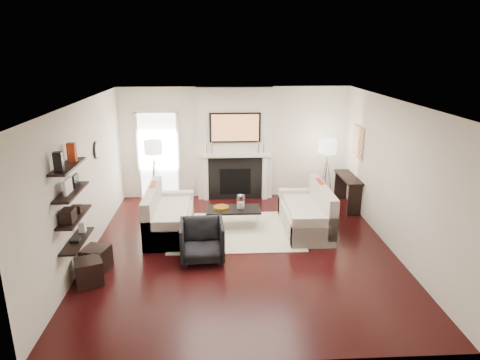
{
  "coord_description": "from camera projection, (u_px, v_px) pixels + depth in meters",
  "views": [
    {
      "loc": [
        -0.42,
        -7.18,
        3.56
      ],
      "look_at": [
        0.0,
        0.6,
        1.15
      ],
      "focal_mm": 32.0,
      "sensor_mm": 36.0,
      "label": 1
    }
  ],
  "objects": [
    {
      "name": "decor_magfile_a",
      "position": [
        59.0,
        162.0,
        5.9
      ],
      "size": [
        0.12,
        0.1,
        0.28
      ],
      "primitive_type": "cube",
      "color": "black",
      "rests_on": "shelf_top"
    },
    {
      "name": "lamp_right_leg_b",
      "position": [
        322.0,
        181.0,
        9.92
      ],
      "size": [
        0.14,
        0.22,
        1.23
      ],
      "primitive_type": "cylinder",
      "rotation": [
        0.18,
        0.0,
        0.52
      ],
      "color": "silver",
      "rests_on": "floor"
    },
    {
      "name": "shelf_bottom",
      "position": [
        77.0,
        241.0,
        6.63
      ],
      "size": [
        0.25,
        1.0,
        0.03
      ],
      "primitive_type": "cube",
      "color": "black",
      "rests_on": "wall_left"
    },
    {
      "name": "door_trim_top",
      "position": [
        156.0,
        112.0,
        10.02
      ],
      "size": [
        1.02,
        0.06,
        0.06
      ],
      "primitive_type": "cube",
      "color": "white",
      "rests_on": "wall_back"
    },
    {
      "name": "shelf_upper",
      "position": [
        71.0,
        192.0,
        6.39
      ],
      "size": [
        0.25,
        1.0,
        0.04
      ],
      "primitive_type": "cube",
      "color": "black",
      "rests_on": "wall_left"
    },
    {
      "name": "tv_screen",
      "position": [
        235.0,
        128.0,
        9.96
      ],
      "size": [
        1.1,
        0.0,
        0.62
      ],
      "primitive_type": "cube",
      "color": "#BF723F",
      "rests_on": "tv_body"
    },
    {
      "name": "coffee_table",
      "position": [
        233.0,
        209.0,
        8.74
      ],
      "size": [
        1.1,
        0.55,
        0.04
      ],
      "primitive_type": "cube",
      "color": "black",
      "rests_on": "floor"
    },
    {
      "name": "hurricane_candle",
      "position": [
        241.0,
        205.0,
        8.72
      ],
      "size": [
        0.09,
        0.09,
        0.14
      ],
      "primitive_type": "cylinder",
      "color": "white",
      "rests_on": "coffee_table"
    },
    {
      "name": "candlestick_l_tall",
      "position": [
        212.0,
        148.0,
        10.09
      ],
      "size": [
        0.04,
        0.04,
        0.3
      ],
      "primitive_type": "cylinder",
      "color": "silver",
      "rests_on": "mantel_shelf"
    },
    {
      "name": "pillow_right_charcoal",
      "position": [
        326.0,
        201.0,
        8.3
      ],
      "size": [
        0.1,
        0.4,
        0.4
      ],
      "primitive_type": "cube",
      "color": "black",
      "rests_on": "loveseat_right_cushion"
    },
    {
      "name": "armchair",
      "position": [
        202.0,
        239.0,
        7.43
      ],
      "size": [
        0.78,
        0.74,
        0.77
      ],
      "primitive_type": "imported",
      "rotation": [
        0.0,
        0.0,
        0.05
      ],
      "color": "black",
      "rests_on": "floor"
    },
    {
      "name": "decor_box_tall",
      "position": [
        82.0,
        227.0,
        6.89
      ],
      "size": [
        0.1,
        0.1,
        0.18
      ],
      "primitive_type": "cube",
      "color": "white",
      "rests_on": "shelf_bottom"
    },
    {
      "name": "lamp_left_leg_b",
      "position": [
        153.0,
        182.0,
        9.83
      ],
      "size": [
        0.14,
        0.22,
        1.23
      ],
      "primitive_type": "cylinder",
      "rotation": [
        0.18,
        0.0,
        0.52
      ],
      "color": "silver",
      "rests_on": "floor"
    },
    {
      "name": "decor_wine_rack",
      "position": [
        68.0,
        216.0,
        6.25
      ],
      "size": [
        0.18,
        0.25,
        0.2
      ],
      "primitive_type": "cube",
      "color": "black",
      "rests_on": "shelf_lower"
    },
    {
      "name": "loveseat_left_back",
      "position": [
        153.0,
        208.0,
        8.45
      ],
      "size": [
        0.18,
        1.8,
        0.8
      ],
      "primitive_type": "cube",
      "color": "beige",
      "rests_on": "floor"
    },
    {
      "name": "coffee_leg_sw",
      "position": [
        209.0,
        216.0,
        8.99
      ],
      "size": [
        0.02,
        0.02,
        0.38
      ],
      "primitive_type": "cylinder",
      "color": "silver",
      "rests_on": "floor"
    },
    {
      "name": "candlestick_r_short",
      "position": [
        264.0,
        148.0,
        10.16
      ],
      "size": [
        0.04,
        0.04,
        0.24
      ],
      "primitive_type": "cylinder",
      "color": "silver",
      "rests_on": "mantel_shelf"
    },
    {
      "name": "shelf_lower",
      "position": [
        74.0,
        217.0,
        6.51
      ],
      "size": [
        0.25,
        1.0,
        0.04
      ],
      "primitive_type": "cube",
      "color": "black",
      "rests_on": "wall_left"
    },
    {
      "name": "lamp_left_leg_c",
      "position": [
        152.0,
        185.0,
        9.65
      ],
      "size": [
        0.14,
        0.22,
        1.23
      ],
      "primitive_type": "cylinder",
      "rotation": [
        0.18,
        0.0,
        2.62
      ],
      "color": "silver",
      "rests_on": "floor"
    },
    {
      "name": "console_top",
      "position": [
        348.0,
        177.0,
        9.79
      ],
      "size": [
        0.35,
        1.2,
        0.04
      ],
      "primitive_type": "cube",
      "color": "black",
      "rests_on": "floor"
    },
    {
      "name": "mantel_shelf",
      "position": [
        235.0,
        155.0,
        10.16
      ],
      "size": [
        1.7,
        0.18,
        0.07
      ],
      "primitive_type": "cube",
      "color": "white",
      "rests_on": "chimney_breast"
    },
    {
      "name": "loveseat_left_arm_s",
      "position": [
        174.0,
        204.0,
        9.31
      ],
      "size": [
        0.85,
        0.18,
        0.6
      ],
      "primitive_type": "cube",
      "color": "beige",
      "rests_on": "floor"
    },
    {
      "name": "coffee_leg_nw",
      "position": [
        209.0,
        224.0,
        8.57
      ],
      "size": [
        0.02,
        0.02,
        0.38
      ],
      "primitive_type": "cylinder",
      "color": "silver",
      "rests_on": "floor"
    },
    {
      "name": "tv_body",
      "position": [
        235.0,
        128.0,
        9.99
      ],
      "size": [
        1.2,
        0.06,
        0.7
      ],
      "primitive_type": "cube",
      "color": "black",
      "rests_on": "chimney_breast"
    },
    {
      "name": "door_trim_l",
      "position": [
        138.0,
        157.0,
        10.32
      ],
      "size": [
        0.06,
        0.06,
        2.16
      ],
      "primitive_type": "cube",
      "color": "white",
      "rests_on": "floor"
    },
    {
      "name": "lamp_right_shade",
      "position": [
        328.0,
        146.0,
        9.58
      ],
      "size": [
        0.4,
        0.4,
        0.3
      ],
      "primitive_type": "cylinder",
      "color": "white",
      "rests_on": "lamp_right_post"
    },
    {
      "name": "lamp_right_leg_c",
      "position": [
        324.0,
        184.0,
        9.74
      ],
      "size": [
        0.14,
        0.22,
        1.23
      ],
      "primitive_type": "cylinder",
      "rotation": [
        0.18,
        0.0,
        2.62
      ],
      "color": "silver",
      "rests_on": "floor"
    },
    {
      "name": "pillow_left_orange",
      "position": [
        154.0,
        194.0,
        8.68
      ],
      "size": [
        0.1,
        0.42,
        0.42
      ],
      "primitive_type": "cube",
      "color": "#9E3013",
      "rests_on": "loveseat_left_cushion"
    },
    {
      "name": "console_leg_n",
      "position": [
        355.0,
        201.0,
        9.37
      ],
      "size": [
        0.3,
        0.04,
        0.71
      ],
      "primitive_type": "cube",
      "color": "black",
      "rests_on": "floor"
    },
    {
      "name": "loveseat_left_cushion",
      "position": [
        172.0,
        211.0,
        8.49
      ],
      "size": [
        0.63,
        1.44,
        0.1
      ],
      "primitive_type": "cube",
      "color": "beige",
      "rests_on": "loveseat_left_base"
    },
    {
      "name": "shelf_top",
      "position": [
        68.0,
        166.0,
        6.27
      ],
      "size": [
        0.25,
        1.0,
        0.04
      ],
      "primitive_type": "cube",
      "color": "black",
      "rests_on": "wall_left"
    },
    {
      "name": "fireplace_surround",
      "position": [
        235.0,
        179.0,
        10.39
      ],
      "size": [
        1.3,
        0.02,
        1.04
      ],
      "primitive_type": "cube",
      "color": "black",
      "rests_on": "floor"
    },
    {
      "name": "pillow_left_charcoal",
      "position": [
        150.0,
        205.0,
        8.11
      ],
      "size": [
        0.1,
        0.4,
        0.4
      ],
      "primitive_type": "cube",
      "color": "black",
      "rests_on": "loveseat_left_cushion"
    },
    {
      "name": "hallway_panel",
      "position": [
        159.0,
        156.0,
        10.36
      ],
      "size": [
        0.9,
        0.02,
        2.1
      ],
      "primitive_type": "cube",
      "color": "white",
      "rests_on": "floor"
    },
    {
      "name": "clock_face",
      "position": [
        98.0,
        150.0,
        8.14
      ],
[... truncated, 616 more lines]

